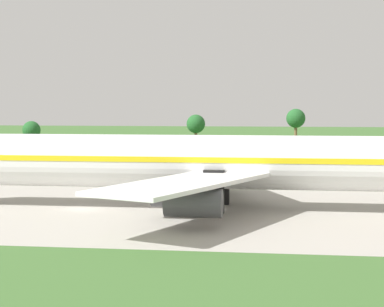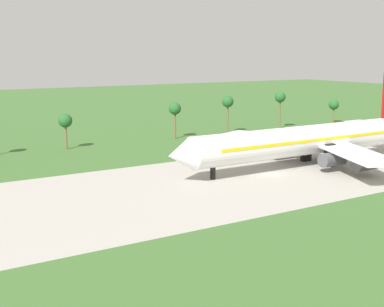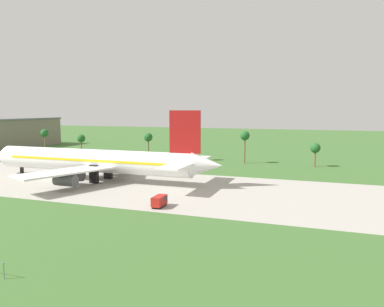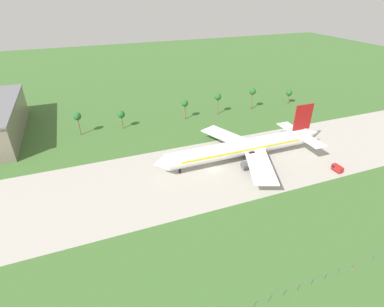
{
  "view_description": "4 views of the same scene",
  "coord_description": "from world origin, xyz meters",
  "views": [
    {
      "loc": [
        24.44,
        -81.22,
        12.92
      ],
      "look_at": [
        12.89,
        2.62,
        6.74
      ],
      "focal_mm": 65.0,
      "sensor_mm": 36.0,
      "label": 1
    },
    {
      "loc": [
        -71.77,
        -83.0,
        24.76
      ],
      "look_at": [
        -17.79,
        2.62,
        5.74
      ],
      "focal_mm": 50.0,
      "sensor_mm": 36.0,
      "label": 2
    },
    {
      "loc": [
        75.96,
        -87.99,
        20.49
      ],
      "look_at": [
        43.57,
        2.62,
        9.02
      ],
      "focal_mm": 35.0,
      "sensor_mm": 36.0,
      "label": 3
    },
    {
      "loc": [
        -43.3,
        -88.21,
        62.41
      ],
      "look_at": [
        -7.01,
        5.0,
        6.0
      ],
      "focal_mm": 28.0,
      "sensor_mm": 36.0,
      "label": 4
    }
  ],
  "objects": [
    {
      "name": "palm_tree_row",
      "position": [
        13.44,
        51.22,
        8.62
      ],
      "size": [
        122.47,
        3.6,
        12.33
      ],
      "color": "brown",
      "rests_on": "ground_plane"
    },
    {
      "name": "ground_plane",
      "position": [
        0.0,
        0.0,
        0.0
      ],
      "size": [
        600.0,
        600.0,
        0.0
      ],
      "primitive_type": "plane",
      "color": "#3D662D"
    },
    {
      "name": "jet_airliner",
      "position": [
        14.66,
        2.62,
        5.69
      ],
      "size": [
        74.78,
        52.13,
        20.15
      ],
      "color": "white",
      "rests_on": "ground_plane"
    },
    {
      "name": "taxiway_strip",
      "position": [
        0.0,
        0.0,
        0.01
      ],
      "size": [
        320.0,
        44.0,
        0.02
      ],
      "color": "#A8A399",
      "rests_on": "ground_plane"
    },
    {
      "name": "baggage_tug",
      "position": [
        43.69,
        -18.0,
        1.28
      ],
      "size": [
        2.06,
        4.29,
        2.37
      ],
      "color": "black",
      "rests_on": "ground_plane"
    }
  ]
}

